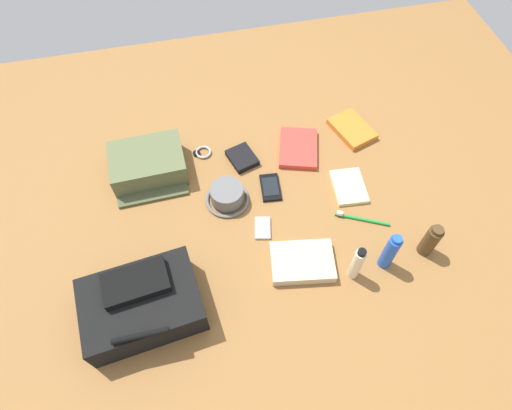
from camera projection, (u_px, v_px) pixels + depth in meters
ground_plane at (256, 213)px, 1.51m from camera, size 2.64×2.02×0.02m
backpack at (142, 304)px, 1.26m from camera, size 0.36×0.27×0.14m
toiletry_pouch at (148, 164)px, 1.56m from camera, size 0.27×0.24×0.09m
bucket_hat at (227, 196)px, 1.50m from camera, size 0.16×0.16×0.07m
cologne_bottle at (430, 240)px, 1.37m from camera, size 0.05×0.05×0.14m
deodorant_spray at (390, 252)px, 1.33m from camera, size 0.04×0.04×0.17m
lotion_bottle at (357, 264)px, 1.31m from camera, size 0.03×0.03×0.16m
paperback_novel at (352, 129)px, 1.70m from camera, size 0.17×0.20×0.03m
travel_guidebook at (298, 148)px, 1.64m from camera, size 0.19×0.22×0.02m
cell_phone at (270, 187)px, 1.55m from camera, size 0.08×0.12×0.01m
media_player at (263, 228)px, 1.46m from camera, size 0.07×0.09×0.01m
wristwatch at (202, 152)px, 1.64m from camera, size 0.07×0.06×0.01m
toothbrush at (359, 219)px, 1.48m from camera, size 0.17×0.09×0.02m
wallet at (243, 158)px, 1.62m from camera, size 0.12×0.13×0.02m
notepad at (349, 187)px, 1.55m from camera, size 0.12×0.16×0.02m
folded_towel at (302, 262)px, 1.38m from camera, size 0.22×0.17×0.04m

